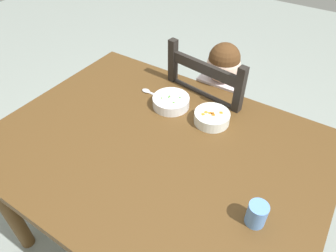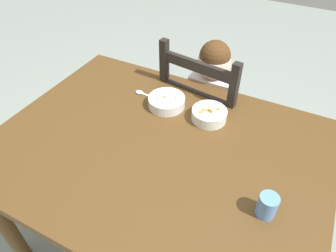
% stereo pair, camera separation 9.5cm
% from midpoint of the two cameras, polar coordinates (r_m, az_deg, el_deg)
% --- Properties ---
extents(ground_plane, '(8.00, 8.00, 0.00)m').
position_cam_midpoint_polar(ground_plane, '(1.83, -2.97, -20.07)').
color(ground_plane, gray).
extents(dining_table, '(1.33, 1.00, 0.73)m').
position_cam_midpoint_polar(dining_table, '(1.30, -3.94, -6.67)').
color(dining_table, brown).
rests_on(dining_table, ground).
extents(dining_chair, '(0.48, 0.48, 0.95)m').
position_cam_midpoint_polar(dining_chair, '(1.78, 5.41, 0.88)').
color(dining_chair, black).
rests_on(dining_chair, ground).
extents(child_figure, '(0.32, 0.31, 0.94)m').
position_cam_midpoint_polar(child_figure, '(1.67, 5.98, 5.12)').
color(child_figure, silver).
rests_on(child_figure, ground).
extents(bowl_of_peas, '(0.17, 0.17, 0.05)m').
position_cam_midpoint_polar(bowl_of_peas, '(1.41, -2.20, 4.54)').
color(bowl_of_peas, white).
rests_on(bowl_of_peas, dining_table).
extents(bowl_of_carrots, '(0.15, 0.15, 0.05)m').
position_cam_midpoint_polar(bowl_of_carrots, '(1.34, 5.69, 2.10)').
color(bowl_of_carrots, white).
rests_on(bowl_of_carrots, dining_table).
extents(spoon, '(0.14, 0.03, 0.01)m').
position_cam_midpoint_polar(spoon, '(1.50, -6.52, 5.98)').
color(spoon, silver).
rests_on(spoon, dining_table).
extents(drinking_cup, '(0.06, 0.06, 0.09)m').
position_cam_midpoint_polar(drinking_cup, '(1.03, 15.45, -14.24)').
color(drinking_cup, '#6197E3').
rests_on(drinking_cup, dining_table).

